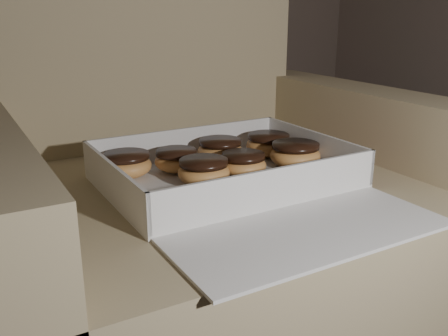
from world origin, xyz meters
name	(u,v)px	position (x,y,z in m)	size (l,w,h in m)	color
armchair	(201,228)	(0.56, 1.00, 0.28)	(0.86, 0.73, 0.90)	#907B5B
bakery_box	(239,182)	(0.57, 0.87, 0.42)	(0.41, 0.48, 0.07)	silver
donut_a	(204,171)	(0.52, 0.91, 0.43)	(0.09, 0.09, 0.04)	#D8894B
donut_b	(177,160)	(0.51, 0.99, 0.43)	(0.08, 0.08, 0.04)	#D8894B
donut_c	(268,144)	(0.71, 1.00, 0.43)	(0.09, 0.09, 0.04)	#D8894B
donut_d	(127,164)	(0.42, 1.01, 0.43)	(0.09, 0.09, 0.04)	#D8894B
donut_e	(220,150)	(0.61, 1.01, 0.43)	(0.09, 0.09, 0.04)	#D8894B
donut_f	(243,164)	(0.60, 0.91, 0.43)	(0.08, 0.08, 0.04)	#D8894B
donut_g	(295,154)	(0.71, 0.91, 0.44)	(0.09, 0.09, 0.05)	#D8894B
crumb_a	(199,192)	(0.49, 0.87, 0.41)	(0.01, 0.01, 0.00)	black
crumb_b	(168,199)	(0.43, 0.87, 0.41)	(0.01, 0.01, 0.00)	black
crumb_c	(149,204)	(0.40, 0.86, 0.41)	(0.01, 0.01, 0.00)	black
crumb_d	(133,205)	(0.38, 0.87, 0.41)	(0.01, 0.01, 0.00)	black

